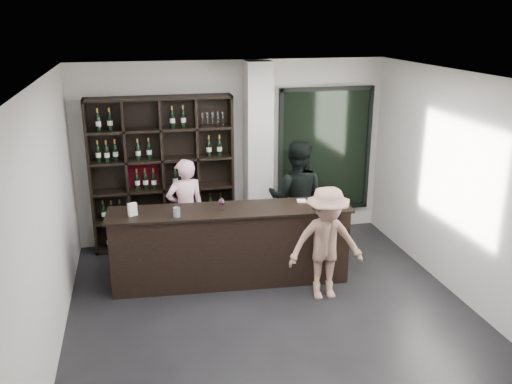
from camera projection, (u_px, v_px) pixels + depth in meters
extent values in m
cube|color=black|center=(275.00, 319.00, 6.65)|extent=(5.00, 5.50, 0.01)
cube|color=silver|center=(258.00, 155.00, 8.56)|extent=(0.40, 0.40, 2.90)
cube|color=black|center=(325.00, 150.00, 9.03)|extent=(1.60, 0.08, 2.10)
cube|color=black|center=(325.00, 150.00, 9.03)|extent=(1.48, 0.02, 1.98)
cube|color=black|center=(231.00, 247.00, 7.43)|extent=(3.19, 0.60, 1.05)
cube|color=black|center=(230.00, 210.00, 7.27)|extent=(3.27, 0.68, 0.03)
imported|color=#FFC2CF|center=(186.00, 210.00, 8.05)|extent=(0.64, 0.48, 1.57)
imported|color=black|center=(296.00, 198.00, 8.26)|extent=(1.06, 0.95, 1.79)
imported|color=#976D5F|center=(326.00, 244.00, 6.95)|extent=(1.02, 0.63, 1.52)
cylinder|color=silver|center=(177.00, 212.00, 6.96)|extent=(0.12, 0.12, 0.12)
cube|color=white|center=(302.00, 201.00, 7.55)|extent=(0.13, 0.13, 0.02)
cube|color=white|center=(132.00, 209.00, 6.99)|extent=(0.13, 0.10, 0.17)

